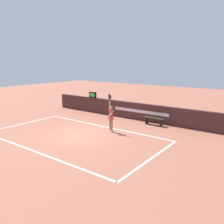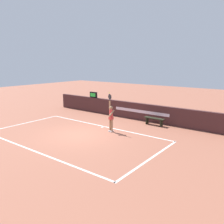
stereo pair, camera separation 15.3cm
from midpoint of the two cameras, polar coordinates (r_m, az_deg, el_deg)
The scene contains 7 objects.
ground_plane at distance 14.04m, azimuth -7.33°, elevation -5.50°, with size 60.00×60.00×0.00m, color #9D5B45.
court_lines at distance 13.68m, azimuth -8.89°, elevation -6.01°, with size 10.14×5.58×0.00m.
back_wall at distance 17.82m, azimuth 4.47°, elevation 0.48°, with size 14.89×0.28×1.27m.
speed_display at distance 19.86m, azimuth -4.38°, elevation 4.26°, with size 0.71×0.17×0.48m.
tennis_player at distance 14.22m, azimuth 0.05°, elevation -1.09°, with size 0.45×0.44×2.38m.
tennis_ball at distance 14.13m, azimuth -0.38°, elevation 4.73°, with size 0.07×0.07×0.07m.
courtside_bench_near at distance 16.09m, azimuth 10.65°, elevation -1.87°, with size 1.45×0.40×0.51m.
Camera 2 is at (9.54, -9.40, 4.25)m, focal length 37.04 mm.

